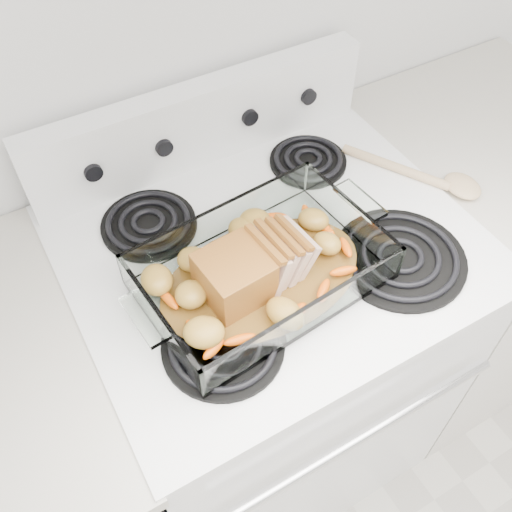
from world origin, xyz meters
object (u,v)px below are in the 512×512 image
counter_left (10,493)px  counter_right (461,261)px  baking_dish (262,273)px  electric_range (267,357)px  pork_roast (247,269)px

counter_left → counter_right: size_ratio=1.00×
counter_left → baking_dish: 0.78m
electric_range → counter_left: size_ratio=1.20×
counter_right → pork_roast: size_ratio=4.47×
electric_range → counter_right: size_ratio=1.20×
baking_dish → pork_roast: pork_roast is taller
electric_range → pork_roast: size_ratio=5.36×
baking_dish → pork_roast: (-0.03, -0.00, 0.03)m
counter_left → pork_roast: 0.78m
counter_left → baking_dish: size_ratio=2.21×
counter_right → counter_left: bearing=180.0°
counter_left → pork_roast: pork_roast is taller
electric_range → counter_left: electric_range is taller
counter_left → counter_right: same height
baking_dish → counter_left: bearing=167.5°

